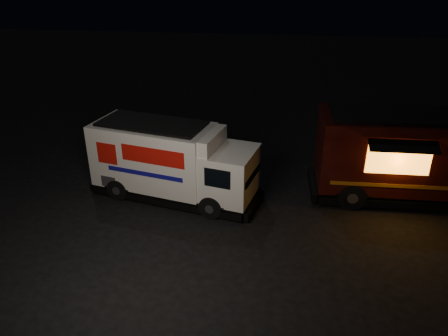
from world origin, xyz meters
TOP-DOWN VIEW (x-y plane):
  - ground at (0.00, 0.00)m, footprint 80.00×80.00m
  - white_truck at (-0.89, 2.14)m, footprint 6.70×3.56m
  - red_truck at (7.74, 3.25)m, footprint 7.17×2.73m

SIDE VIEW (x-z plane):
  - ground at x=0.00m, z-range 0.00..0.00m
  - white_truck at x=-0.89m, z-range 0.00..2.89m
  - red_truck at x=7.74m, z-range 0.00..3.32m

